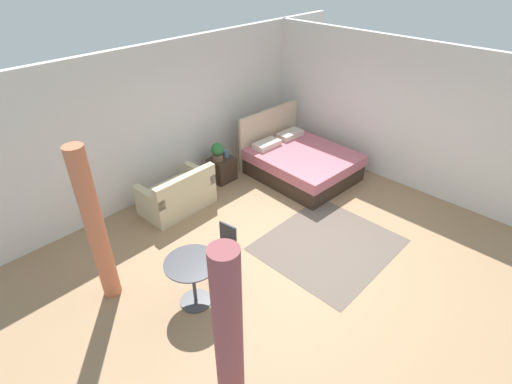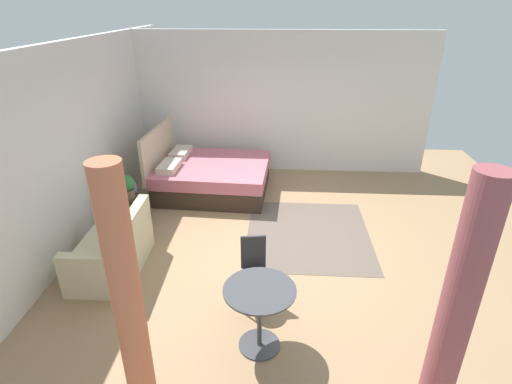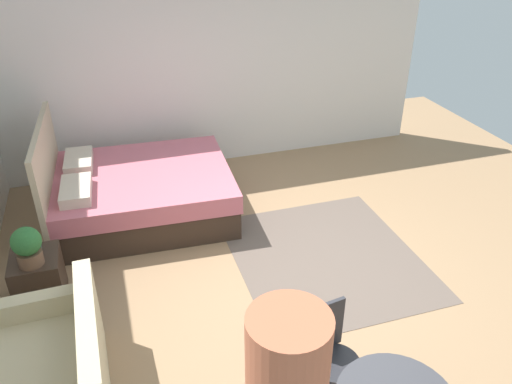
# 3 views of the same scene
# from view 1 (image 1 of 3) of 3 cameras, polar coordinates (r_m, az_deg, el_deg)

# --- Properties ---
(ground_plane) EXTENTS (9.10, 9.10, 0.02)m
(ground_plane) POSITION_cam_1_polar(r_m,az_deg,el_deg) (6.88, 5.90, -6.99)
(ground_plane) COLOR #9E7A56
(wall_back) EXTENTS (9.10, 0.12, 2.88)m
(wall_back) POSITION_cam_1_polar(r_m,az_deg,el_deg) (8.07, -10.89, 10.93)
(wall_back) COLOR silver
(wall_back) RESTS_ON ground
(wall_right) EXTENTS (0.12, 6.10, 2.88)m
(wall_right) POSITION_cam_1_polar(r_m,az_deg,el_deg) (8.49, 19.73, 10.71)
(wall_right) COLOR silver
(wall_right) RESTS_ON ground
(area_rug) EXTENTS (2.16, 1.93, 0.01)m
(area_rug) POSITION_cam_1_polar(r_m,az_deg,el_deg) (6.85, 10.45, -7.51)
(area_rug) COLOR #66564C
(area_rug) RESTS_ON ground
(bed) EXTENTS (1.85, 2.18, 1.25)m
(bed) POSITION_cam_1_polar(r_m,az_deg,el_deg) (8.56, 6.42, 4.34)
(bed) COLOR #38281E
(bed) RESTS_ON ground
(couch) EXTENTS (1.34, 0.83, 0.83)m
(couch) POSITION_cam_1_polar(r_m,az_deg,el_deg) (7.58, -11.26, -0.48)
(couch) COLOR beige
(couch) RESTS_ON ground
(nightstand) EXTENTS (0.49, 0.44, 0.51)m
(nightstand) POSITION_cam_1_polar(r_m,az_deg,el_deg) (8.41, -4.93, 3.35)
(nightstand) COLOR #38281E
(nightstand) RESTS_ON ground
(potted_plant) EXTENTS (0.27, 0.27, 0.38)m
(potted_plant) POSITION_cam_1_polar(r_m,az_deg,el_deg) (8.14, -5.62, 5.89)
(potted_plant) COLOR brown
(potted_plant) RESTS_ON nightstand
(vase) EXTENTS (0.14, 0.14, 0.14)m
(vase) POSITION_cam_1_polar(r_m,az_deg,el_deg) (8.32, -4.41, 5.59)
(vase) COLOR slate
(vase) RESTS_ON nightstand
(balcony_table) EXTENTS (0.74, 0.74, 0.76)m
(balcony_table) POSITION_cam_1_polar(r_m,az_deg,el_deg) (5.53, -9.16, -11.73)
(balcony_table) COLOR #3F3F44
(balcony_table) RESTS_ON ground
(cafe_chair_near_window) EXTENTS (0.42, 0.42, 0.90)m
(cafe_chair_near_window) POSITION_cam_1_polar(r_m,az_deg,el_deg) (5.90, -4.48, -7.89)
(cafe_chair_near_window) COLOR #2D2D33
(cafe_chair_near_window) RESTS_ON ground
(curtain_left) EXTENTS (0.27, 0.27, 2.38)m
(curtain_left) POSITION_cam_1_polar(r_m,az_deg,el_deg) (3.93, -3.93, -21.51)
(curtain_left) COLOR #994C51
(curtain_left) RESTS_ON ground
(curtain_right) EXTENTS (0.25, 0.25, 2.38)m
(curtain_right) POSITION_cam_1_polar(r_m,az_deg,el_deg) (5.58, -22.30, -4.84)
(curtain_right) COLOR #D1704C
(curtain_right) RESTS_ON ground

